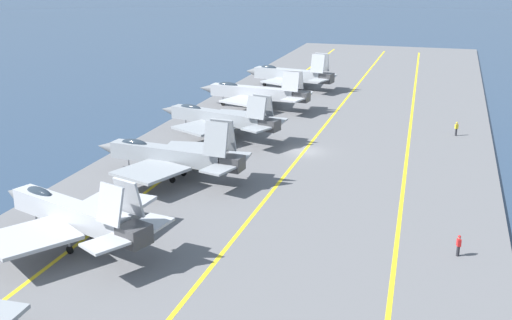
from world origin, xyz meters
The scene contains 12 objects.
ground_plane centered at (0.00, 0.00, 0.00)m, with size 2000.00×2000.00×0.00m, color navy.
carrier_deck centered at (0.00, 0.00, 0.20)m, with size 191.05×42.04×0.40m, color slate.
deck_stripe_foul_line centered at (0.00, -11.56, 0.40)m, with size 171.95×0.36×0.01m, color yellow.
deck_stripe_centerline centered at (0.00, 0.00, 0.40)m, with size 171.95×0.36×0.01m, color yellow.
deck_stripe_edge_line centered at (0.00, 11.56, 0.40)m, with size 171.95×0.36×0.01m, color yellow.
parked_jet_second centered at (-29.99, 11.38, 3.05)m, with size 14.20×16.18×6.35m.
parked_jet_third centered at (-13.23, 10.78, 2.84)m, with size 14.27×16.70×6.57m.
parked_jet_fourth centered at (2.24, 11.17, 3.02)m, with size 12.88×17.21×6.02m.
parked_jet_fifth centered at (19.08, 11.81, 2.80)m, with size 13.03×17.54×5.99m.
parked_jet_sixth centered at (35.35, 10.65, 2.76)m, with size 12.19×16.17×6.30m.
crew_red_vest centered at (-23.25, -17.05, 1.33)m, with size 0.44×0.36×1.69m.
crew_yellow_vest centered at (12.08, -16.70, 1.38)m, with size 0.42×0.46×1.78m.
Camera 1 is at (-69.40, -15.27, 21.80)m, focal length 45.00 mm.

